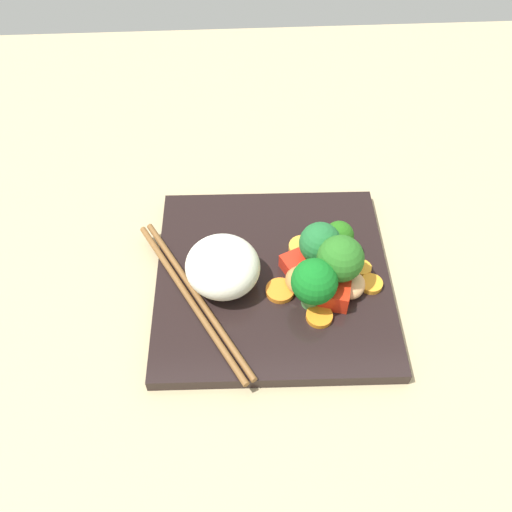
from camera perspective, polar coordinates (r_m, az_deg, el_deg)
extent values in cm
cube|color=tan|center=(61.60, 1.68, -3.33)|extent=(110.00, 110.00, 2.00)
cube|color=black|center=(60.20, 1.72, -2.34)|extent=(25.62, 25.62, 1.50)
ellipsoid|color=white|center=(56.84, -3.44, -1.11)|extent=(10.92, 10.92, 5.47)
cylinder|color=#71AA4D|center=(59.99, 6.19, -0.13)|extent=(2.43, 2.29, 2.41)
sphere|color=#1F632E|center=(57.99, 6.62, 1.32)|extent=(4.46, 4.46, 4.46)
cylinder|color=#56944B|center=(56.79, 5.55, -4.19)|extent=(2.69, 2.79, 2.35)
sphere|color=#12691D|center=(54.88, 6.03, -2.63)|extent=(4.71, 4.71, 4.71)
cylinder|color=#73B04F|center=(58.45, 8.08, -2.15)|extent=(2.26, 2.12, 2.51)
sphere|color=#28681F|center=(56.08, 8.68, -0.27)|extent=(4.82, 4.82, 4.82)
cylinder|color=#609F40|center=(60.83, 8.44, 0.51)|extent=(1.91, 1.60, 2.45)
sphere|color=#246216|center=(59.26, 8.53, 2.09)|extent=(3.17, 3.17, 3.17)
cylinder|color=orange|center=(60.88, 10.77, -1.08)|extent=(2.89, 2.89, 0.67)
cylinder|color=orange|center=(57.96, 2.49, -3.58)|extent=(3.99, 3.99, 0.61)
cylinder|color=gold|center=(61.76, 4.83, 0.88)|extent=(3.57, 3.57, 0.67)
cylinder|color=orange|center=(59.66, 11.75, -2.83)|extent=(3.35, 3.35, 0.62)
cylinder|color=orange|center=(56.50, 6.53, -6.17)|extent=(3.72, 3.72, 0.55)
cube|color=red|center=(59.51, 4.06, -0.83)|extent=(3.43, 3.48, 1.72)
cube|color=red|center=(57.08, 8.06, -4.00)|extent=(3.34, 3.59, 2.32)
ellipsoid|color=tan|center=(58.30, 9.89, -3.03)|extent=(4.11, 3.75, 1.98)
ellipsoid|color=#B68242|center=(57.78, 4.82, -2.59)|extent=(5.15, 5.07, 2.32)
cylinder|color=brown|center=(57.71, -6.90, -4.35)|extent=(20.38, 11.58, 0.66)
cylinder|color=brown|center=(57.89, -6.15, -4.00)|extent=(20.38, 11.58, 0.66)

